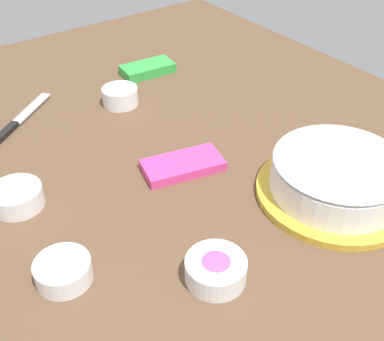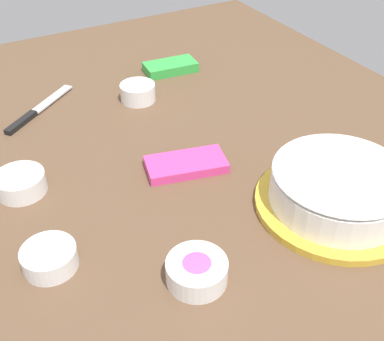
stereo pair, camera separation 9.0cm
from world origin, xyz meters
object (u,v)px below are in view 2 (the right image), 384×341
at_px(candy_box_lower, 170,67).
at_px(sprinkle_bowl_yellow, 49,257).
at_px(sprinkle_bowl_orange, 138,92).
at_px(sprinkle_bowl_rainbow, 197,270).
at_px(frosted_cake, 338,188).
at_px(candy_box_upper, 186,164).
at_px(spreading_knife, 34,112).
at_px(sprinkle_bowl_pink, 20,183).

bearing_deg(candy_box_lower, sprinkle_bowl_yellow, -127.03).
relative_size(sprinkle_bowl_orange, candy_box_lower, 0.61).
distance_m(sprinkle_bowl_rainbow, sprinkle_bowl_orange, 0.58).
height_order(frosted_cake, sprinkle_bowl_orange, frosted_cake).
height_order(sprinkle_bowl_orange, candy_box_upper, sprinkle_bowl_orange).
distance_m(spreading_knife, candy_box_upper, 0.41).
relative_size(sprinkle_bowl_yellow, candy_box_lower, 0.63).
bearing_deg(candy_box_upper, sprinkle_bowl_pink, 177.51).
height_order(spreading_knife, sprinkle_bowl_rainbow, sprinkle_bowl_rainbow).
height_order(spreading_knife, sprinkle_bowl_orange, sprinkle_bowl_orange).
bearing_deg(sprinkle_bowl_pink, spreading_knife, 70.99).
xyz_separation_m(frosted_cake, sprinkle_bowl_orange, (-0.15, 0.53, -0.02)).
bearing_deg(sprinkle_bowl_yellow, candy_box_upper, 21.54).
relative_size(frosted_cake, spreading_knife, 1.46).
relative_size(sprinkle_bowl_yellow, candy_box_upper, 0.55).
xyz_separation_m(sprinkle_bowl_rainbow, candy_box_upper, (0.12, 0.26, -0.01)).
height_order(sprinkle_bowl_rainbow, candy_box_lower, sprinkle_bowl_rainbow).
bearing_deg(candy_box_lower, sprinkle_bowl_rainbow, -108.49).
relative_size(sprinkle_bowl_yellow, sprinkle_bowl_pink, 0.94).
height_order(sprinkle_bowl_rainbow, sprinkle_bowl_pink, sprinkle_bowl_rainbow).
bearing_deg(sprinkle_bowl_rainbow, sprinkle_bowl_orange, 74.94).
relative_size(candy_box_lower, candy_box_upper, 0.88).
distance_m(sprinkle_bowl_orange, sprinkle_bowl_pink, 0.39).
bearing_deg(sprinkle_bowl_orange, spreading_knife, 167.38).
bearing_deg(sprinkle_bowl_rainbow, candy_box_lower, 66.25).
relative_size(frosted_cake, sprinkle_bowl_orange, 3.40).
height_order(sprinkle_bowl_yellow, sprinkle_bowl_pink, sprinkle_bowl_pink).
relative_size(spreading_knife, sprinkle_bowl_yellow, 2.27).
relative_size(sprinkle_bowl_pink, candy_box_upper, 0.59).
xyz_separation_m(spreading_knife, sprinkle_bowl_rainbow, (0.09, -0.61, 0.02)).
bearing_deg(sprinkle_bowl_orange, sprinkle_bowl_pink, -147.16).
height_order(spreading_knife, candy_box_upper, candy_box_upper).
height_order(sprinkle_bowl_pink, candy_box_lower, sprinkle_bowl_pink).
distance_m(frosted_cake, sprinkle_bowl_orange, 0.55).
bearing_deg(sprinkle_bowl_orange, sprinkle_bowl_yellow, -128.61).
distance_m(frosted_cake, candy_box_lower, 0.63).
bearing_deg(candy_box_lower, sprinkle_bowl_pink, -140.85).
distance_m(sprinkle_bowl_orange, candy_box_lower, 0.17).
bearing_deg(sprinkle_bowl_rainbow, frosted_cake, 4.95).
bearing_deg(frosted_cake, sprinkle_bowl_yellow, 167.29).
bearing_deg(sprinkle_bowl_rainbow, spreading_knife, 98.36).
height_order(frosted_cake, sprinkle_bowl_yellow, frosted_cake).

